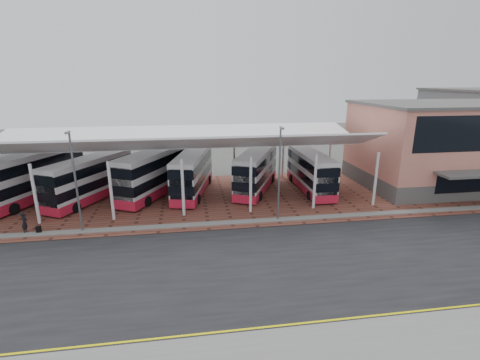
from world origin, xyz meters
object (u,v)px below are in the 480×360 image
(bus_2, at_px, (155,173))
(bus_3, at_px, (193,173))
(bus_1, at_px, (90,179))
(bus_4, at_px, (256,171))
(bus_5, at_px, (310,172))
(terminal, at_px, (444,144))
(pedestrian, at_px, (25,223))
(bus_0, at_px, (32,177))

(bus_2, bearing_deg, bus_3, 24.10)
(bus_1, xyz_separation_m, bus_2, (6.20, 0.91, 0.17))
(bus_4, xyz_separation_m, bus_5, (5.76, -0.89, -0.09))
(bus_2, distance_m, bus_3, 3.90)
(bus_1, bearing_deg, bus_2, 36.52)
(bus_5, bearing_deg, bus_4, 171.73)
(terminal, height_order, bus_4, terminal)
(terminal, distance_m, bus_2, 32.03)
(bus_3, bearing_deg, bus_5, 8.89)
(bus_4, xyz_separation_m, pedestrian, (-20.08, -8.17, -1.27))
(bus_5, relative_size, pedestrian, 5.79)
(bus_2, relative_size, pedestrian, 6.44)
(bus_0, relative_size, bus_4, 1.12)
(bus_4, relative_size, pedestrian, 6.06)
(bus_1, bearing_deg, bus_0, -160.02)
(bus_3, bearing_deg, bus_0, -167.55)
(bus_2, xyz_separation_m, bus_4, (10.71, -0.17, -0.16))
(bus_0, height_order, bus_5, bus_0)
(bus_1, height_order, bus_4, bus_4)
(terminal, bearing_deg, bus_2, 178.09)
(bus_1, xyz_separation_m, bus_5, (22.67, -0.16, -0.08))
(terminal, relative_size, bus_3, 1.71)
(bus_3, xyz_separation_m, bus_4, (6.82, 0.03, -0.01))
(terminal, xyz_separation_m, bus_2, (-31.93, 1.07, -2.30))
(bus_5, bearing_deg, bus_1, -179.85)
(terminal, bearing_deg, bus_3, 178.23)
(terminal, xyz_separation_m, pedestrian, (-41.30, -7.27, -3.73))
(pedestrian, bearing_deg, bus_2, -54.14)
(bus_3, height_order, pedestrian, bus_3)
(bus_4, relative_size, bus_5, 1.05)
(bus_0, relative_size, bus_1, 1.14)
(bus_0, relative_size, bus_2, 1.05)
(bus_5, bearing_deg, bus_3, 176.63)
(bus_1, distance_m, bus_4, 16.93)
(bus_1, relative_size, bus_2, 0.92)
(bus_0, height_order, bus_4, bus_0)
(bus_4, bearing_deg, bus_3, -155.28)
(terminal, relative_size, bus_2, 1.65)
(bus_1, relative_size, bus_4, 0.98)
(bus_0, height_order, bus_3, bus_0)
(bus_4, bearing_deg, bus_1, -153.05)
(bus_3, distance_m, bus_5, 12.61)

